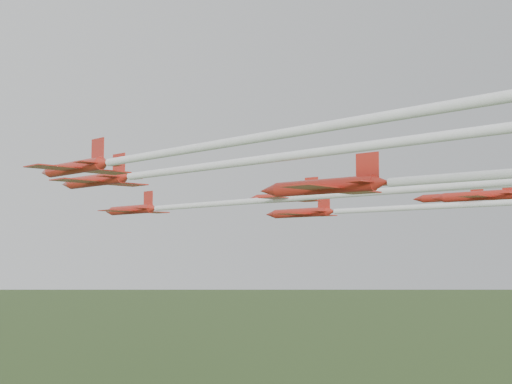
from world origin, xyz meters
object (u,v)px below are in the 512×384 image
jet_row2_left (189,169)px  jet_row2_right (360,210)px  jet_row3_left (216,144)px  jet_row3_mid (441,188)px  jet_lead (225,203)px  jet_row4_left (438,179)px

jet_row2_left → jet_row2_right: (27.64, 11.12, -2.15)m
jet_row3_left → jet_row3_mid: size_ratio=1.01×
jet_lead → jet_row2_right: size_ratio=1.52×
jet_row2_right → jet_row3_mid: jet_row3_mid is taller
jet_row3_left → jet_row3_mid: 27.33m
jet_row3_mid → jet_row4_left: jet_row3_mid is taller
jet_row2_right → jet_row3_mid: bearing=-122.4°
jet_lead → jet_row2_left: (-11.86, -15.31, 1.63)m
jet_row3_mid → jet_row4_left: 14.32m
jet_row2_left → jet_row4_left: (9.90, -18.83, -1.95)m
jet_lead → jet_row3_mid: size_ratio=1.14×
jet_row2_left → jet_row3_left: size_ratio=0.97×
jet_row2_left → jet_row2_right: bearing=8.6°
jet_row2_left → jet_row3_left: jet_row2_left is taller
jet_row3_left → jet_row3_mid: bearing=2.9°
jet_row3_mid → jet_row4_left: bearing=-155.0°
jet_row2_left → jet_row3_mid: 22.29m
jet_row4_left → jet_row3_left: bearing=153.7°
jet_row3_left → jet_row4_left: size_ratio=1.32×
jet_row2_left → jet_row2_right: size_ratio=1.30×
jet_row2_right → jet_row2_left: bearing=-170.6°
jet_row3_left → jet_row4_left: (15.91, -2.60, -1.47)m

